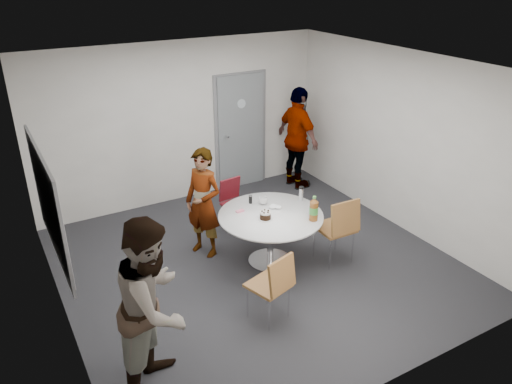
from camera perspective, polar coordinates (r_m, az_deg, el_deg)
floor at (r=6.98m, az=0.05°, el=-8.20°), size 5.00×5.00×0.00m
ceiling at (r=5.94m, az=0.06°, el=14.13°), size 5.00×5.00×0.00m
wall_back at (r=8.47m, az=-8.48°, el=7.78°), size 5.00×0.00×5.00m
wall_left at (r=5.65m, az=-22.54°, el=-3.04°), size 0.00×5.00×5.00m
wall_right at (r=7.81m, az=16.24°, el=5.55°), size 0.00×5.00×5.00m
wall_front at (r=4.60m, az=15.96°, el=-8.64°), size 5.00×0.00×5.00m
door at (r=8.99m, az=-1.77°, el=6.89°), size 1.02×0.17×2.12m
whiteboard at (r=5.79m, az=-22.64°, el=-1.26°), size 0.04×1.90×1.25m
table at (r=6.71m, az=1.98°, el=-3.30°), size 1.41×1.41×1.08m
chair_near_left at (r=5.70m, az=2.10°, el=-10.23°), size 0.52×0.55×0.88m
chair_near_right at (r=6.79m, az=9.51°, el=-3.67°), size 0.48×0.52×0.98m
chair_far at (r=7.69m, az=-2.57°, el=-0.78°), size 0.43×0.46×0.79m
person_main at (r=6.90m, az=-6.04°, el=-1.27°), size 0.59×0.68×1.57m
person_left at (r=4.84m, az=-11.57°, el=-12.59°), size 1.10×1.12×1.82m
person_right at (r=8.98m, az=4.80°, el=6.10°), size 0.49×1.10×1.85m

